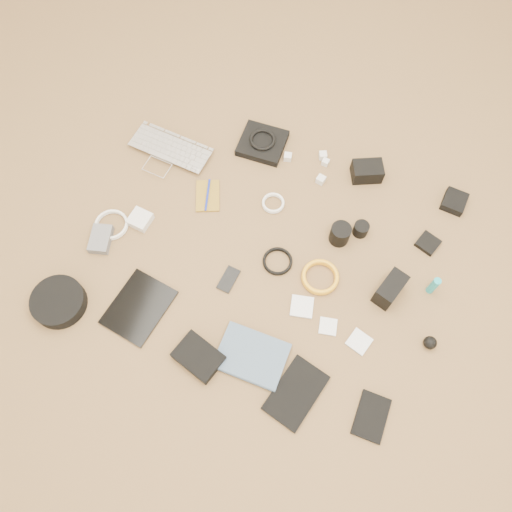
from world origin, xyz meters
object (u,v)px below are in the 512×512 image
(headphone_case, at_px, (59,302))
(paperback, at_px, (242,380))
(dslr_camera, at_px, (367,171))
(tablet, at_px, (139,307))
(laptop, at_px, (165,157))
(phone, at_px, (229,279))

(headphone_case, bearing_deg, paperback, -5.35)
(dslr_camera, bearing_deg, tablet, -150.65)
(dslr_camera, bearing_deg, laptop, 170.63)
(tablet, height_order, phone, tablet)
(phone, distance_m, paperback, 0.37)
(laptop, distance_m, phone, 0.61)
(paperback, bearing_deg, dslr_camera, -9.63)
(laptop, distance_m, tablet, 0.65)
(dslr_camera, relative_size, headphone_case, 0.62)
(phone, height_order, paperback, paperback)
(dslr_camera, xyz_separation_m, paperback, (-0.23, -0.94, -0.02))
(headphone_case, xyz_separation_m, paperback, (0.71, -0.07, -0.01))
(phone, bearing_deg, laptop, 143.36)
(paperback, bearing_deg, headphone_case, 88.82)
(phone, xyz_separation_m, paperback, (0.16, -0.34, 0.01))
(phone, xyz_separation_m, headphone_case, (-0.55, -0.27, 0.02))
(headphone_case, bearing_deg, laptop, 79.47)
(laptop, bearing_deg, tablet, -68.38)
(tablet, bearing_deg, dslr_camera, 62.66)
(tablet, xyz_separation_m, phone, (0.28, 0.20, -0.00))
(dslr_camera, height_order, headphone_case, dslr_camera)
(tablet, bearing_deg, phone, 48.34)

